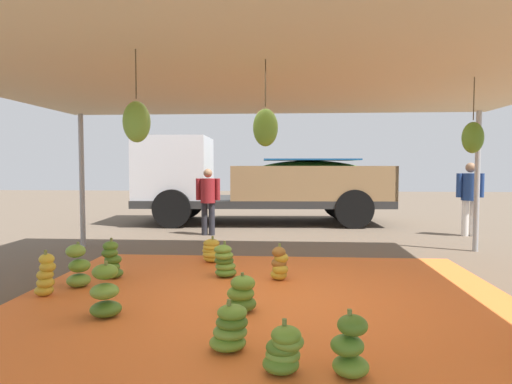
% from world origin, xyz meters
% --- Properties ---
extents(ground_plane, '(40.00, 40.00, 0.00)m').
position_xyz_m(ground_plane, '(0.00, 3.00, 0.00)').
color(ground_plane, brown).
extents(tarp_orange, '(6.04, 5.01, 0.01)m').
position_xyz_m(tarp_orange, '(0.00, 0.00, 0.01)').
color(tarp_orange, orange).
rests_on(tarp_orange, ground).
extents(tent_canopy, '(8.00, 7.00, 2.69)m').
position_xyz_m(tent_canopy, '(0.01, -0.10, 2.60)').
color(tent_canopy, '#9EA0A5').
rests_on(tent_canopy, ground).
extents(banana_bunch_0, '(0.40, 0.40, 0.60)m').
position_xyz_m(banana_bunch_0, '(-2.48, 0.31, 0.27)').
color(banana_bunch_0, '#6B9E38').
rests_on(banana_bunch_0, tarp_orange).
extents(banana_bunch_1, '(0.42, 0.42, 0.52)m').
position_xyz_m(banana_bunch_1, '(-0.63, 0.99, 0.23)').
color(banana_bunch_1, '#518428').
rests_on(banana_bunch_1, tarp_orange).
extents(banana_bunch_3, '(0.36, 0.32, 0.58)m').
position_xyz_m(banana_bunch_3, '(-2.23, 0.81, 0.25)').
color(banana_bunch_3, '#477523').
rests_on(banana_bunch_3, tarp_orange).
extents(banana_bunch_4, '(0.46, 0.47, 0.44)m').
position_xyz_m(banana_bunch_4, '(-0.98, 1.96, 0.19)').
color(banana_bunch_4, gold).
rests_on(banana_bunch_4, tarp_orange).
extents(banana_bunch_5, '(0.34, 0.33, 0.52)m').
position_xyz_m(banana_bunch_5, '(0.16, 0.85, 0.23)').
color(banana_bunch_5, gold).
rests_on(banana_bunch_5, tarp_orange).
extents(banana_bunch_6, '(0.29, 0.29, 0.57)m').
position_xyz_m(banana_bunch_6, '(-2.70, -0.10, 0.25)').
color(banana_bunch_6, gold).
rests_on(banana_bunch_6, tarp_orange).
extents(banana_bunch_7, '(0.46, 0.46, 0.59)m').
position_xyz_m(banana_bunch_7, '(-1.66, -0.81, 0.26)').
color(banana_bunch_7, '#477523').
rests_on(banana_bunch_7, tarp_orange).
extents(banana_bunch_8, '(0.45, 0.45, 0.45)m').
position_xyz_m(banana_bunch_8, '(-0.23, -1.57, 0.19)').
color(banana_bunch_8, '#60932D').
rests_on(banana_bunch_8, tarp_orange).
extents(banana_bunch_9, '(0.37, 0.36, 0.53)m').
position_xyz_m(banana_bunch_9, '(0.74, -2.02, 0.23)').
color(banana_bunch_9, '#60932D').
rests_on(banana_bunch_9, tarp_orange).
extents(banana_bunch_10, '(0.42, 0.42, 0.43)m').
position_xyz_m(banana_bunch_10, '(-0.23, -0.54, 0.20)').
color(banana_bunch_10, '#477523').
rests_on(banana_bunch_10, tarp_orange).
extents(banana_bunch_11, '(0.38, 0.40, 0.42)m').
position_xyz_m(banana_bunch_11, '(0.24, -1.98, 0.19)').
color(banana_bunch_11, '#518428').
rests_on(banana_bunch_11, tarp_orange).
extents(cargo_truck_main, '(7.01, 2.87, 2.40)m').
position_xyz_m(cargo_truck_main, '(-0.72, 7.30, 1.20)').
color(cargo_truck_main, '#2D2D2D').
rests_on(cargo_truck_main, ground).
extents(worker_0, '(0.61, 0.38, 1.68)m').
position_xyz_m(worker_0, '(4.42, 5.19, 0.98)').
color(worker_0, silver).
rests_on(worker_0, ground).
extents(worker_1, '(0.56, 0.34, 1.54)m').
position_xyz_m(worker_1, '(-1.56, 4.92, 0.90)').
color(worker_1, '#26262D').
rests_on(worker_1, ground).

